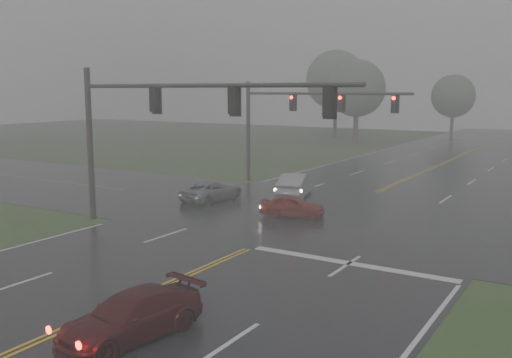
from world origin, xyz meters
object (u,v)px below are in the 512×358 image
Objects in this scene: sedan_maroon at (132,338)px; signal_gantry_far at (294,113)px; car_grey at (212,201)px; signal_gantry_near at (158,115)px; sedan_silver at (296,196)px; sedan_red at (293,217)px.

sedan_maroon is 0.35× the size of signal_gantry_far.
sedan_maroon is 0.99× the size of car_grey.
signal_gantry_near reaches higher than sedan_maroon.
sedan_silver is 0.36× the size of signal_gantry_far.
sedan_red is at bearing 111.14° from sedan_maroon.
sedan_silver reaches higher than sedan_maroon.
car_grey reaches higher than sedan_red.
sedan_red is 0.28× the size of signal_gantry_far.
sedan_maroon is at bearing 125.42° from car_grey.
sedan_silver reaches higher than car_grey.
signal_gantry_far is (-0.89, 15.44, -0.39)m from signal_gantry_near.
signal_gantry_near is 1.21× the size of signal_gantry_far.
sedan_red is 0.77× the size of sedan_silver.
signal_gantry_far is at bearing -74.24° from sedan_silver.
signal_gantry_near is at bearing -86.69° from signal_gantry_far.
sedan_red is at bearing 101.40° from sedan_silver.
car_grey is at bearing 33.38° from sedan_silver.
car_grey is 9.74m from signal_gantry_far.
sedan_maroon reaches higher than car_grey.
signal_gantry_near is at bearing 112.73° from car_grey.
sedan_red is 9.09m from signal_gantry_near.
sedan_red is (-3.36, 15.74, 0.00)m from sedan_maroon.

